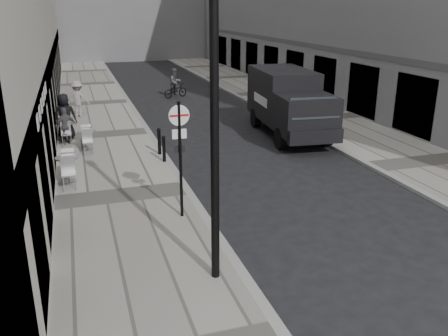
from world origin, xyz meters
The scene contains 14 objects.
sidewalk centered at (-2.00, 18.00, 0.06)m, with size 4.00×60.00×0.12m, color #A09C91.
far_sidewalk centered at (9.00, 18.00, 0.06)m, with size 4.00×60.00×0.12m, color #A09C91.
sign_post centered at (-0.60, 8.30, 2.18)m, with size 0.55×0.09×3.21m.
lamppost centered at (-0.60, 5.06, 3.90)m, with size 0.31×0.31×6.80m.
bollard_near centered at (-0.15, 14.19, 0.61)m, with size 0.13×0.13×0.98m, color black.
bollard_far centered at (-0.15, 13.23, 0.58)m, with size 0.12×0.12×0.92m, color black.
panel_van centered at (6.02, 15.76, 1.63)m, with size 2.86×6.32×2.89m.
cyclist centered at (3.11, 26.46, 0.73)m, with size 1.82×1.27×1.86m.
pedestrian_a centered at (-3.60, 16.81, 0.90)m, with size 0.91×0.38×1.55m, color #545358.
pedestrian_b centered at (-2.96, 21.97, 1.06)m, with size 1.22×0.70×1.88m, color gray.
pedestrian_c centered at (-3.60, 17.76, 1.10)m, with size 0.96×0.63×1.97m, color black.
cafe_table_near centered at (-2.80, 15.72, 0.60)m, with size 0.73×1.65×0.94m.
cafe_table_mid centered at (-3.54, 12.00, 0.64)m, with size 0.80×1.79×1.02m.
cafe_table_far centered at (-3.60, 17.19, 0.61)m, with size 0.75×1.69×0.96m.
Camera 1 is at (-3.13, -3.49, 5.65)m, focal length 38.00 mm.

